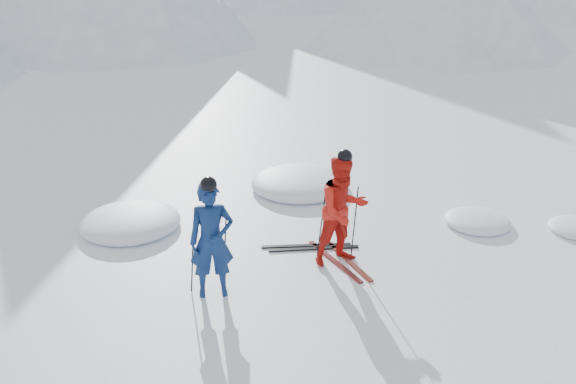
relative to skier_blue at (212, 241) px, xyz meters
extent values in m
plane|color=white|center=(3.38, 0.78, -0.98)|extent=(160.00, 160.00, 0.00)
imported|color=navy|center=(0.00, 0.00, 0.00)|extent=(0.76, 0.54, 1.95)
imported|color=red|center=(2.39, 0.43, 0.03)|extent=(1.10, 0.92, 2.02)
cylinder|color=black|center=(-0.30, 0.15, -0.33)|extent=(0.13, 0.09, 1.30)
cylinder|color=black|center=(0.25, 0.25, -0.33)|extent=(0.13, 0.08, 1.30)
cylinder|color=black|center=(2.09, 0.68, -0.30)|extent=(0.13, 0.10, 1.34)
cylinder|color=black|center=(2.69, 0.58, -0.30)|extent=(0.13, 0.09, 1.34)
cube|color=black|center=(2.27, 0.43, -0.96)|extent=(0.43, 1.68, 0.03)
cube|color=black|center=(2.51, 0.43, -0.96)|extent=(0.32, 1.70, 0.03)
cube|color=black|center=(1.96, 1.14, -0.96)|extent=(1.68, 0.46, 0.03)
cube|color=black|center=(2.06, 0.99, -0.96)|extent=(1.69, 0.41, 0.03)
ellipsoid|color=white|center=(-1.19, 2.97, -0.98)|extent=(2.02, 2.02, 0.45)
ellipsoid|color=white|center=(5.62, 1.09, -0.98)|extent=(1.33, 1.33, 0.29)
ellipsoid|color=white|center=(2.72, 3.99, -0.98)|extent=(2.28, 2.28, 0.50)
camera|label=1|loc=(-1.26, -8.58, 4.44)|focal=38.00mm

